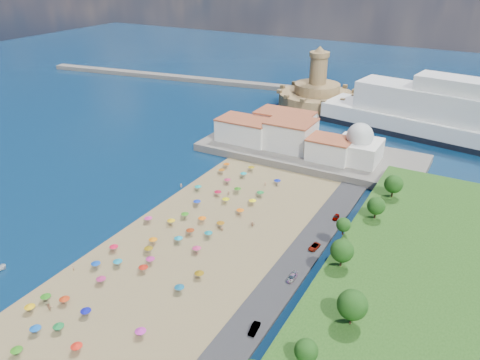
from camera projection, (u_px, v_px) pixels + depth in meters
The scene contains 11 objects.
ground at pixel (187, 234), 138.23m from camera, with size 700.00×700.00×0.00m, color #071938.
terrace at pixel (310, 153), 190.65m from camera, with size 90.00×36.00×3.00m, color #59544C.
jetty at pixel (294, 121), 227.94m from camera, with size 18.00×70.00×2.40m, color #59544C.
breakwater at pixel (183, 78), 306.15m from camera, with size 200.00×7.00×2.60m, color #59544C.
waterfront_buildings at pixel (282, 132), 194.08m from camera, with size 57.00×29.00×11.00m.
domed_building at pixel (359, 146), 177.08m from camera, with size 16.00×16.00×15.00m.
fortress at pixel (317, 95), 249.17m from camera, with size 40.00×40.00×32.40m.
beach_parasols at pixel (161, 244), 129.31m from camera, with size 31.45×117.34×2.20m.
beachgoers at pixel (175, 238), 133.89m from camera, with size 35.95×92.16×1.88m.
parked_cars at pixel (293, 276), 117.94m from camera, with size 2.51×70.69×1.38m.
hillside_trees at pixel (342, 269), 105.98m from camera, with size 17.11×104.65×8.07m.
Camera 1 is at (70.73, -95.15, 74.48)m, focal length 35.00 mm.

